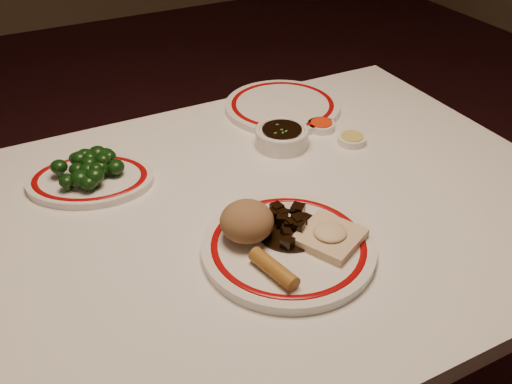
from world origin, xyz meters
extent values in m
cube|color=white|center=(0.00, 0.00, 0.73)|extent=(1.20, 0.90, 0.04)
cylinder|color=black|center=(0.54, 0.39, 0.35)|extent=(0.06, 0.06, 0.71)
cylinder|color=white|center=(-0.03, -0.14, 0.76)|extent=(0.34, 0.34, 0.02)
torus|color=#8F0707|center=(-0.03, -0.14, 0.77)|extent=(0.30, 0.30, 0.00)
ellipsoid|color=#8F6743|center=(-0.08, -0.09, 0.80)|extent=(0.09, 0.09, 0.07)
cylinder|color=#A77229|center=(-0.09, -0.19, 0.78)|extent=(0.05, 0.10, 0.03)
cube|color=beige|center=(0.04, -0.16, 0.78)|extent=(0.13, 0.13, 0.02)
ellipsoid|color=beige|center=(0.04, -0.16, 0.79)|extent=(0.06, 0.06, 0.02)
cylinder|color=black|center=(-0.01, -0.11, 0.77)|extent=(0.12, 0.12, 0.00)
cube|color=black|center=(-0.01, -0.11, 0.78)|extent=(0.02, 0.02, 0.02)
cube|color=black|center=(-0.02, -0.10, 0.78)|extent=(0.03, 0.03, 0.02)
cube|color=black|center=(-0.01, -0.10, 0.78)|extent=(0.02, 0.02, 0.02)
cube|color=black|center=(-0.04, -0.15, 0.78)|extent=(0.03, 0.03, 0.02)
cube|color=black|center=(0.01, -0.11, 0.78)|extent=(0.02, 0.02, 0.02)
cube|color=black|center=(0.00, -0.08, 0.78)|extent=(0.02, 0.02, 0.02)
cube|color=black|center=(0.00, -0.12, 0.79)|extent=(0.02, 0.02, 0.02)
cube|color=black|center=(-0.02, -0.12, 0.78)|extent=(0.02, 0.02, 0.02)
cube|color=black|center=(0.02, -0.09, 0.79)|extent=(0.03, 0.03, 0.02)
cube|color=black|center=(-0.01, -0.12, 0.79)|extent=(0.02, 0.02, 0.01)
cube|color=black|center=(-0.01, -0.12, 0.78)|extent=(0.02, 0.02, 0.02)
cube|color=black|center=(-0.01, -0.08, 0.79)|extent=(0.02, 0.02, 0.02)
cube|color=black|center=(-0.03, -0.13, 0.78)|extent=(0.02, 0.02, 0.01)
cube|color=black|center=(-0.01, -0.11, 0.78)|extent=(0.02, 0.02, 0.01)
cube|color=black|center=(-0.01, -0.07, 0.79)|extent=(0.02, 0.02, 0.02)
cube|color=black|center=(-0.01, -0.11, 0.78)|extent=(0.03, 0.03, 0.02)
cube|color=black|center=(-0.03, -0.08, 0.78)|extent=(0.02, 0.02, 0.02)
cube|color=black|center=(0.00, -0.13, 0.79)|extent=(0.02, 0.02, 0.02)
cube|color=black|center=(-0.02, -0.08, 0.79)|extent=(0.02, 0.02, 0.02)
cube|color=beige|center=(-0.01, -0.09, 0.78)|extent=(0.02, 0.02, 0.01)
cube|color=beige|center=(0.01, -0.07, 0.79)|extent=(0.02, 0.02, 0.01)
torus|color=#8F0707|center=(-0.28, 0.22, 0.77)|extent=(0.29, 0.29, 0.00)
cylinder|color=#23471C|center=(-0.27, 0.21, 0.77)|extent=(0.01, 0.01, 0.01)
ellipsoid|color=black|center=(-0.27, 0.21, 0.79)|extent=(0.03, 0.03, 0.02)
cylinder|color=#23471C|center=(-0.33, 0.25, 0.77)|extent=(0.01, 0.01, 0.01)
ellipsoid|color=black|center=(-0.33, 0.25, 0.79)|extent=(0.03, 0.03, 0.03)
cylinder|color=#23471C|center=(-0.27, 0.21, 0.77)|extent=(0.01, 0.01, 0.01)
ellipsoid|color=black|center=(-0.27, 0.21, 0.79)|extent=(0.03, 0.03, 0.02)
cylinder|color=#23471C|center=(-0.25, 0.26, 0.77)|extent=(0.01, 0.01, 0.01)
ellipsoid|color=black|center=(-0.25, 0.26, 0.79)|extent=(0.04, 0.04, 0.03)
cylinder|color=#23471C|center=(-0.29, 0.18, 0.77)|extent=(0.01, 0.01, 0.01)
ellipsoid|color=black|center=(-0.29, 0.18, 0.78)|extent=(0.03, 0.03, 0.03)
cylinder|color=#23471C|center=(-0.26, 0.24, 0.77)|extent=(0.01, 0.01, 0.01)
ellipsoid|color=black|center=(-0.26, 0.24, 0.79)|extent=(0.04, 0.04, 0.03)
cylinder|color=#23471C|center=(-0.26, 0.21, 0.77)|extent=(0.01, 0.01, 0.01)
ellipsoid|color=black|center=(-0.26, 0.21, 0.79)|extent=(0.04, 0.04, 0.03)
cylinder|color=#23471C|center=(-0.26, 0.23, 0.77)|extent=(0.01, 0.01, 0.01)
ellipsoid|color=black|center=(-0.26, 0.23, 0.79)|extent=(0.04, 0.04, 0.03)
cylinder|color=#23471C|center=(-0.27, 0.18, 0.77)|extent=(0.01, 0.01, 0.01)
ellipsoid|color=black|center=(-0.27, 0.18, 0.79)|extent=(0.04, 0.04, 0.03)
cylinder|color=#23471C|center=(-0.26, 0.23, 0.77)|extent=(0.01, 0.01, 0.01)
ellipsoid|color=black|center=(-0.26, 0.23, 0.79)|extent=(0.03, 0.03, 0.02)
cylinder|color=#23471C|center=(-0.23, 0.26, 0.77)|extent=(0.01, 0.01, 0.01)
ellipsoid|color=black|center=(-0.23, 0.26, 0.79)|extent=(0.04, 0.04, 0.03)
cylinder|color=#23471C|center=(-0.33, 0.20, 0.77)|extent=(0.01, 0.01, 0.01)
ellipsoid|color=black|center=(-0.33, 0.20, 0.79)|extent=(0.03, 0.03, 0.02)
cylinder|color=#23471C|center=(-0.28, 0.22, 0.77)|extent=(0.01, 0.01, 0.01)
ellipsoid|color=black|center=(-0.28, 0.22, 0.79)|extent=(0.03, 0.03, 0.03)
cylinder|color=#23471C|center=(-0.30, 0.19, 0.77)|extent=(0.01, 0.01, 0.01)
ellipsoid|color=black|center=(-0.30, 0.19, 0.79)|extent=(0.04, 0.04, 0.03)
cylinder|color=#23471C|center=(-0.28, 0.22, 0.77)|extent=(0.01, 0.01, 0.01)
ellipsoid|color=black|center=(-0.28, 0.22, 0.78)|extent=(0.03, 0.03, 0.03)
cylinder|color=#23471C|center=(-0.28, 0.21, 0.77)|extent=(0.01, 0.01, 0.02)
ellipsoid|color=black|center=(-0.28, 0.21, 0.79)|extent=(0.04, 0.04, 0.03)
cylinder|color=#23471C|center=(-0.30, 0.22, 0.77)|extent=(0.01, 0.01, 0.01)
ellipsoid|color=black|center=(-0.30, 0.22, 0.79)|extent=(0.03, 0.03, 0.03)
cylinder|color=#23471C|center=(-0.29, 0.27, 0.77)|extent=(0.01, 0.01, 0.02)
ellipsoid|color=black|center=(-0.29, 0.27, 0.79)|extent=(0.03, 0.03, 0.02)
cylinder|color=#23471C|center=(-0.23, 0.21, 0.77)|extent=(0.01, 0.01, 0.01)
ellipsoid|color=black|center=(-0.23, 0.21, 0.78)|extent=(0.04, 0.04, 0.03)
cylinder|color=#23471C|center=(-0.23, 0.25, 0.77)|extent=(0.01, 0.01, 0.01)
ellipsoid|color=black|center=(-0.23, 0.25, 0.79)|extent=(0.03, 0.03, 0.02)
cylinder|color=#23471C|center=(-0.32, 0.20, 0.77)|extent=(0.01, 0.01, 0.01)
ellipsoid|color=black|center=(-0.32, 0.20, 0.79)|extent=(0.03, 0.03, 0.02)
cylinder|color=#23471C|center=(-0.27, 0.24, 0.77)|extent=(0.01, 0.01, 0.01)
ellipsoid|color=black|center=(-0.27, 0.24, 0.78)|extent=(0.03, 0.03, 0.02)
ellipsoid|color=black|center=(-0.29, 0.24, 0.80)|extent=(0.03, 0.03, 0.03)
ellipsoid|color=black|center=(-0.27, 0.22, 0.80)|extent=(0.03, 0.03, 0.02)
ellipsoid|color=black|center=(-0.27, 0.19, 0.80)|extent=(0.03, 0.03, 0.02)
ellipsoid|color=black|center=(-0.27, 0.23, 0.79)|extent=(0.03, 0.03, 0.03)
ellipsoid|color=black|center=(-0.28, 0.25, 0.80)|extent=(0.03, 0.03, 0.02)
ellipsoid|color=black|center=(-0.25, 0.22, 0.80)|extent=(0.03, 0.03, 0.02)
ellipsoid|color=black|center=(-0.27, 0.23, 0.80)|extent=(0.03, 0.03, 0.02)
ellipsoid|color=black|center=(-0.27, 0.24, 0.80)|extent=(0.03, 0.03, 0.03)
cylinder|color=white|center=(0.14, 0.18, 0.77)|extent=(0.12, 0.12, 0.04)
cylinder|color=black|center=(0.14, 0.18, 0.79)|extent=(0.09, 0.09, 0.00)
cylinder|color=white|center=(0.25, 0.20, 0.76)|extent=(0.06, 0.06, 0.02)
cylinder|color=red|center=(0.25, 0.20, 0.77)|extent=(0.05, 0.05, 0.00)
cylinder|color=white|center=(0.28, 0.12, 0.76)|extent=(0.06, 0.06, 0.02)
cylinder|color=#CCBC54|center=(0.28, 0.12, 0.77)|extent=(0.05, 0.05, 0.00)
cylinder|color=white|center=(0.22, 0.33, 0.76)|extent=(0.33, 0.33, 0.02)
torus|color=#8F0707|center=(0.22, 0.33, 0.77)|extent=(0.29, 0.29, 0.00)
camera|label=1|loc=(-0.42, -0.77, 1.39)|focal=40.00mm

